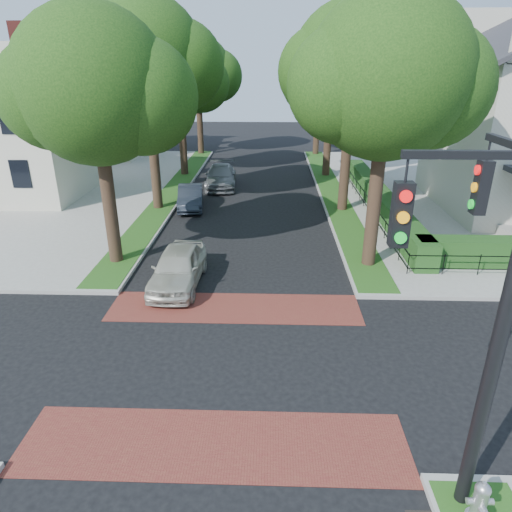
# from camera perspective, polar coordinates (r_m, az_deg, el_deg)

# --- Properties ---
(ground) EXTENTS (120.00, 120.00, 0.00)m
(ground) POSITION_cam_1_polar(r_m,az_deg,el_deg) (13.90, -3.69, -12.97)
(ground) COLOR black
(ground) RESTS_ON ground
(crosswalk_far) EXTENTS (9.00, 2.20, 0.01)m
(crosswalk_far) POSITION_cam_1_polar(r_m,az_deg,el_deg) (16.59, -2.67, -6.47)
(crosswalk_far) COLOR maroon
(crosswalk_far) RESTS_ON ground
(crosswalk_near) EXTENTS (9.00, 2.20, 0.01)m
(crosswalk_near) POSITION_cam_1_polar(r_m,az_deg,el_deg) (11.48, -5.28, -22.34)
(crosswalk_near) COLOR maroon
(crosswalk_near) RESTS_ON ground
(grass_strip_ne) EXTENTS (1.60, 29.80, 0.02)m
(grass_strip_ne) POSITION_cam_1_polar(r_m,az_deg,el_deg) (31.61, 9.47, 8.00)
(grass_strip_ne) COLOR #1D4915
(grass_strip_ne) RESTS_ON sidewalk_ne
(grass_strip_nw) EXTENTS (1.60, 29.80, 0.02)m
(grass_strip_nw) POSITION_cam_1_polar(r_m,az_deg,el_deg) (32.03, -10.26, 8.15)
(grass_strip_nw) COLOR #1D4915
(grass_strip_nw) RESTS_ON sidewalk_nw
(tree_right_near) EXTENTS (7.75, 6.67, 10.66)m
(tree_right_near) POSITION_cam_1_polar(r_m,az_deg,el_deg) (18.95, 16.25, 20.54)
(tree_right_near) COLOR black
(tree_right_near) RESTS_ON sidewalk_ne
(tree_right_mid) EXTENTS (8.25, 7.09, 11.22)m
(tree_right_mid) POSITION_cam_1_polar(r_m,az_deg,el_deg) (26.81, 12.17, 22.15)
(tree_right_mid) COLOR black
(tree_right_mid) RESTS_ON sidewalk_ne
(tree_right_far) EXTENTS (7.25, 6.23, 9.74)m
(tree_right_far) POSITION_cam_1_polar(r_m,az_deg,el_deg) (35.71, 9.50, 20.67)
(tree_right_far) COLOR black
(tree_right_far) RESTS_ON sidewalk_ne
(tree_right_back) EXTENTS (7.50, 6.45, 10.20)m
(tree_right_back) POSITION_cam_1_polar(r_m,az_deg,el_deg) (44.65, 8.05, 21.62)
(tree_right_back) COLOR black
(tree_right_back) RESTS_ON sidewalk_ne
(tree_left_near) EXTENTS (7.50, 6.45, 10.20)m
(tree_left_near) POSITION_cam_1_polar(r_m,az_deg,el_deg) (19.61, -19.01, 19.23)
(tree_left_near) COLOR black
(tree_left_near) RESTS_ON sidewalk_nw
(tree_left_mid) EXTENTS (8.00, 6.88, 11.48)m
(tree_left_mid) POSITION_cam_1_polar(r_m,az_deg,el_deg) (27.26, -13.26, 22.82)
(tree_left_mid) COLOR black
(tree_left_mid) RESTS_ON sidewalk_nw
(tree_left_far) EXTENTS (7.00, 6.02, 9.86)m
(tree_left_far) POSITION_cam_1_polar(r_m,az_deg,el_deg) (36.05, -9.38, 21.04)
(tree_left_far) COLOR black
(tree_left_far) RESTS_ON sidewalk_nw
(tree_left_back) EXTENTS (7.75, 6.66, 10.44)m
(tree_left_back) POSITION_cam_1_polar(r_m,az_deg,el_deg) (44.93, -7.13, 21.85)
(tree_left_back) COLOR black
(tree_left_back) RESTS_ON sidewalk_nw
(hedge_main_road) EXTENTS (1.00, 18.00, 1.20)m
(hedge_main_road) POSITION_cam_1_polar(r_m,az_deg,el_deg) (27.98, 15.26, 6.81)
(hedge_main_road) COLOR #224618
(hedge_main_road) RESTS_ON sidewalk_ne
(fence_main_road) EXTENTS (0.06, 18.00, 0.90)m
(fence_main_road) POSITION_cam_1_polar(r_m,az_deg,el_deg) (27.84, 13.62, 6.58)
(fence_main_road) COLOR black
(fence_main_road) RESTS_ON sidewalk_ne
(house_left_near) EXTENTS (10.00, 9.00, 10.14)m
(house_left_near) POSITION_cam_1_polar(r_m,az_deg,el_deg) (33.79, -28.88, 14.97)
(house_left_near) COLOR beige
(house_left_near) RESTS_ON sidewalk_nw
(house_left_far) EXTENTS (10.00, 9.00, 10.14)m
(house_left_far) POSITION_cam_1_polar(r_m,az_deg,el_deg) (46.42, -20.26, 17.79)
(house_left_far) COLOR beige
(house_left_far) RESTS_ON sidewalk_nw
(traffic_signal) EXTENTS (2.17, 2.00, 8.00)m
(traffic_signal) POSITION_cam_1_polar(r_m,az_deg,el_deg) (8.43, 27.35, -3.86)
(traffic_signal) COLOR black
(traffic_signal) RESTS_ON sidewalk_se
(parked_car_front) EXTENTS (1.91, 4.50, 1.52)m
(parked_car_front) POSITION_cam_1_polar(r_m,az_deg,el_deg) (18.16, -9.72, -1.40)
(parked_car_front) COLOR #B5B2A2
(parked_car_front) RESTS_ON ground
(parked_car_middle) EXTENTS (1.96, 4.26, 1.35)m
(parked_car_middle) POSITION_cam_1_polar(r_m,az_deg,el_deg) (28.08, -8.19, 7.29)
(parked_car_middle) COLOR #1D222B
(parked_car_middle) RESTS_ON ground
(parked_car_rear) EXTENTS (2.42, 5.28, 1.50)m
(parked_car_rear) POSITION_cam_1_polar(r_m,az_deg,el_deg) (32.89, -4.42, 9.89)
(parked_car_rear) COLOR slate
(parked_car_rear) RESTS_ON ground
(fire_hydrant) EXTENTS (0.51, 0.51, 0.98)m
(fire_hydrant) POSITION_cam_1_polar(r_m,az_deg,el_deg) (10.49, 26.18, -25.97)
(fire_hydrant) COLOR #A3A2A5
(fire_hydrant) RESTS_ON sidewalk_se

